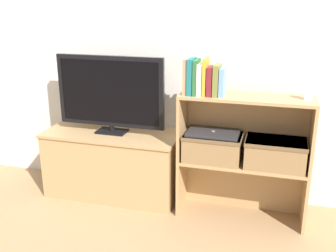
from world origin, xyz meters
TOP-DOWN VIEW (x-y plane):
  - ground_plane at (0.00, 0.00)m, footprint 16.00×16.00m
  - wall_back at (0.00, 0.45)m, footprint 10.00×0.05m
  - tv_stand at (-0.46, 0.21)m, footprint 1.02×0.44m
  - tv at (-0.46, 0.21)m, footprint 0.81×0.14m
  - bookshelf_lower_tier at (0.53, 0.20)m, footprint 0.86×0.28m
  - bookshelf_upper_tier at (0.53, 0.20)m, footprint 0.86×0.28m
  - book_tan at (0.14, 0.10)m, footprint 0.02×0.13m
  - book_teal at (0.17, 0.10)m, footprint 0.03×0.15m
  - book_forest at (0.20, 0.10)m, footprint 0.02×0.14m
  - book_ivory at (0.23, 0.10)m, footprint 0.03×0.15m
  - book_mustard at (0.26, 0.10)m, footprint 0.02×0.14m
  - book_maroon at (0.29, 0.10)m, footprint 0.03×0.13m
  - book_olive at (0.33, 0.10)m, footprint 0.03×0.14m
  - book_skyblue at (0.37, 0.10)m, footprint 0.03×0.13m
  - baby_monitor at (0.90, 0.14)m, footprint 0.05×0.04m
  - storage_basket_left at (0.32, 0.13)m, footprint 0.39×0.25m
  - storage_basket_right at (0.73, 0.13)m, footprint 0.39×0.25m
  - laptop at (0.32, 0.13)m, footprint 0.35×0.21m

SIDE VIEW (x-z plane):
  - ground_plane at x=0.00m, z-range 0.00..0.00m
  - tv_stand at x=-0.46m, z-range 0.00..0.50m
  - bookshelf_lower_tier at x=0.53m, z-range 0.06..0.46m
  - storage_basket_left at x=0.32m, z-range 0.42..0.60m
  - storage_basket_right at x=0.73m, z-range 0.42..0.60m
  - laptop at x=0.32m, z-range 0.59..0.61m
  - bookshelf_upper_tier at x=0.53m, z-range 0.46..0.92m
  - tv at x=-0.46m, z-range 0.52..1.09m
  - baby_monitor at x=0.90m, z-range 0.85..0.98m
  - book_skyblue at x=0.37m, z-range 0.87..1.05m
  - book_maroon at x=0.29m, z-range 0.87..1.05m
  - book_olive at x=0.33m, z-range 0.87..1.07m
  - book_ivory at x=0.23m, z-range 0.87..1.07m
  - book_forest at x=0.20m, z-range 0.87..1.09m
  - book_tan at x=0.14m, z-range 0.87..1.10m
  - book_teal at x=0.17m, z-range 0.87..1.10m
  - book_mustard at x=0.26m, z-range 0.87..1.10m
  - wall_back at x=0.00m, z-range 0.00..2.40m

